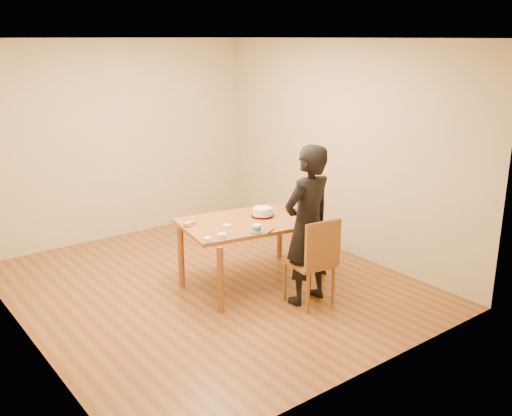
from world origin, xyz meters
TOP-DOWN VIEW (x-y plane):
  - room_shell at (0.00, 0.34)m, footprint 4.00×4.50m
  - dining_table at (0.45, -0.20)m, footprint 1.74×1.22m
  - dining_chair at (0.60, -0.98)m, footprint 0.47×0.47m
  - cake_plate at (0.61, -0.16)m, footprint 0.26×0.26m
  - cake at (0.61, -0.16)m, footprint 0.23×0.23m
  - frosting_dome at (0.61, -0.16)m, footprint 0.22×0.22m
  - frosting_tub at (0.22, -0.56)m, footprint 0.09×0.09m
  - frosting_lid at (0.20, -0.57)m, footprint 0.10×0.10m
  - frosting_dollop at (0.20, -0.57)m, footprint 0.04×0.04m
  - ramekin_green at (-0.17, -0.48)m, footprint 0.09×0.09m
  - ramekin_yellow at (0.05, -0.26)m, footprint 0.08×0.08m
  - ramekin_multi at (-0.34, -0.48)m, footprint 0.08×0.08m
  - candy_box_pink at (-0.23, 0.05)m, footprint 0.15×0.13m
  - candy_box_green at (-0.23, 0.06)m, footprint 0.14×0.10m
  - spatula at (0.35, -0.64)m, footprint 0.13×0.09m
  - person at (0.60, -0.93)m, footprint 0.65×0.45m

SIDE VIEW (x-z plane):
  - dining_chair at x=0.60m, z-range 0.43..0.47m
  - dining_table at x=0.45m, z-range 0.71..0.75m
  - spatula at x=0.35m, z-range 0.75..0.76m
  - frosting_lid at x=0.20m, z-range 0.75..0.76m
  - cake_plate at x=0.61m, z-range 0.75..0.77m
  - candy_box_pink at x=-0.23m, z-range 0.75..0.77m
  - frosting_dollop at x=0.20m, z-range 0.76..0.78m
  - ramekin_multi at x=-0.34m, z-range 0.75..0.79m
  - ramekin_yellow at x=0.05m, z-range 0.75..0.79m
  - ramekin_green at x=-0.17m, z-range 0.75..0.79m
  - candy_box_green at x=-0.23m, z-range 0.77..0.79m
  - frosting_tub at x=0.22m, z-range 0.75..0.83m
  - cake at x=0.61m, z-range 0.77..0.84m
  - person at x=0.60m, z-range 0.00..1.70m
  - frosting_dome at x=0.61m, z-range 0.84..0.87m
  - room_shell at x=0.00m, z-range 0.00..2.70m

